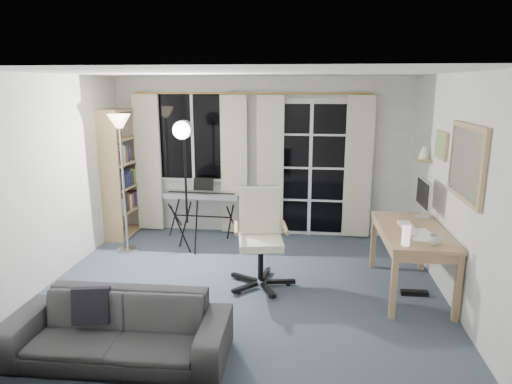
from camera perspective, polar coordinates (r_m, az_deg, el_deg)
floor at (r=5.42m, az=-1.66°, el=-11.67°), size 4.50×4.00×0.02m
window at (r=7.10m, az=-7.88°, el=6.91°), size 1.20×0.08×1.40m
french_door at (r=6.95m, az=6.80°, el=2.83°), size 1.32×0.09×2.11m
curtains at (r=6.90m, az=-0.59°, el=3.43°), size 3.60×0.07×2.13m
bookshelf at (r=7.25m, az=-16.60°, el=1.93°), size 0.34×0.91×1.93m
torchiere_lamp at (r=6.37m, az=-16.57°, el=5.97°), size 0.36×0.36×1.89m
keyboard_piano at (r=6.95m, az=-6.74°, el=-0.49°), size 1.16×0.59×0.83m
studio_light at (r=6.10m, az=-9.06°, el=5.75°), size 0.33×0.37×1.86m
office_chair at (r=5.28m, az=0.50°, el=-4.52°), size 0.77×0.77×1.13m
desk at (r=5.33m, az=18.95°, el=-5.30°), size 0.72×1.39×0.74m
monitor at (r=5.69m, az=20.24°, el=-0.33°), size 0.18×0.53×0.46m
desk_clutter at (r=5.12m, az=18.75°, el=-6.82°), size 0.42×0.84×0.93m
mug at (r=4.84m, az=21.45°, el=-5.47°), size 0.12×0.10×0.12m
wall_mirror at (r=4.80m, az=24.79°, el=3.34°), size 0.04×0.94×0.74m
framed_print at (r=5.65m, az=22.17°, el=5.43°), size 0.03×0.42×0.32m
wall_shelf at (r=6.14m, az=20.19°, el=4.34°), size 0.16×0.30×0.18m
sofa at (r=4.13m, az=-16.95°, el=-14.97°), size 1.86×0.57×0.72m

